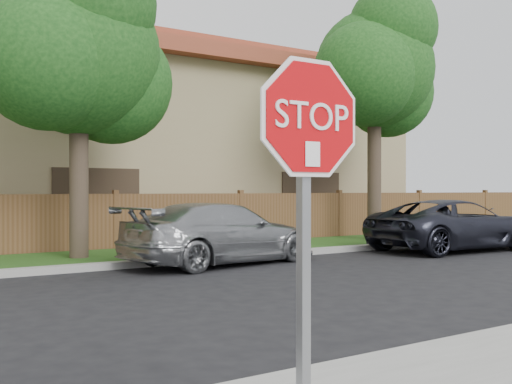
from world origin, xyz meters
TOP-DOWN VIEW (x-y plane):
  - tree_mid at (2.52, 9.57)m, footprint 4.80×3.90m
  - tree_right at (12.02, 9.57)m, footprint 4.80×3.90m
  - stop_sign at (0.59, -1.48)m, footprint 1.01×0.13m
  - sedan_right at (5.15, 7.60)m, footprint 5.14×2.78m
  - sedan_far_right at (12.20, 6.72)m, footprint 5.28×2.67m

SIDE VIEW (x-z plane):
  - sedan_right at x=5.15m, z-range 0.00..1.41m
  - sedan_far_right at x=12.20m, z-range 0.00..1.43m
  - stop_sign at x=0.59m, z-range 0.55..3.11m
  - tree_mid at x=2.52m, z-range 1.20..8.55m
  - tree_right at x=12.02m, z-range 1.47..9.67m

